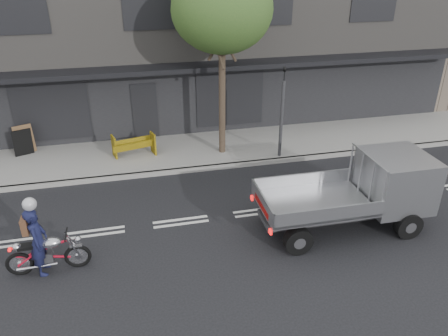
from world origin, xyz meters
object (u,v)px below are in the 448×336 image
Objects in this scene: traffic_light_pole at (282,118)px; construction_barrier at (134,147)px; street_tree at (222,10)px; sandwich_board at (23,143)px; rider at (38,241)px; motorcycle at (48,253)px; flatbed_ute at (381,185)px.

traffic_light_pole is 5.49m from construction_barrier.
street_tree is 1.93× the size of traffic_light_pole.
street_tree is at bearing -32.80° from sandwich_board.
rider is at bearing -113.26° from construction_barrier.
sandwich_board reaches higher than motorcycle.
traffic_light_pole reaches higher than rider.
rider is 1.67× the size of sandwich_board.
motorcycle is (-5.61, -5.58, -4.75)m from street_tree.
street_tree is 5.73m from construction_barrier.
construction_barrier is at bearing -23.04° from rider.
sandwich_board is (-1.50, 6.88, -0.21)m from rider.
street_tree is at bearing 121.15° from flatbed_ute.
motorcycle is 1.12× the size of rider.
traffic_light_pole is at bearing 105.60° from flatbed_ute.
construction_barrier is (-6.53, 5.69, -0.66)m from flatbed_ute.
sandwich_board is at bearing 12.53° from rider.
motorcycle is 8.89m from flatbed_ute.
traffic_light_pole reaches higher than sandwich_board.
traffic_light_pole reaches higher than construction_barrier.
sandwich_board is (-3.99, 1.10, 0.10)m from construction_barrier.
flatbed_ute reaches higher than sandwich_board.
traffic_light_pole is 4.82m from flatbed_ute.
street_tree is 9.14m from rider.
sandwich_board reaches higher than construction_barrier.
flatbed_ute is at bearing -41.08° from construction_barrier.
flatbed_ute is 4.43× the size of sandwich_board.
flatbed_ute is (1.25, -4.64, -0.41)m from traffic_light_pole.
street_tree reaches higher than motorcycle.
rider is (-5.76, -5.58, -4.39)m from street_tree.
traffic_light_pole reaches higher than flatbed_ute.
traffic_light_pole is 3.27× the size of sandwich_board.
motorcycle is (-7.61, -4.73, -1.12)m from traffic_light_pole.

